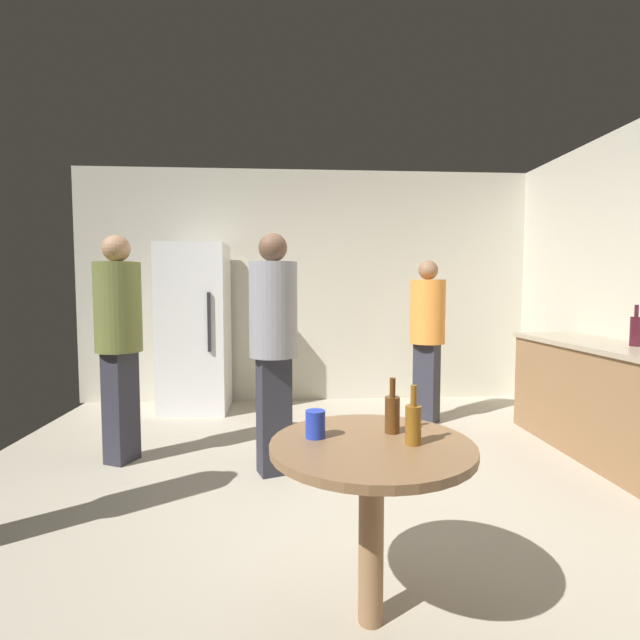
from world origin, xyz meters
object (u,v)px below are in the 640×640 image
Objects in this scene: plastic_cup_blue at (315,424)px; beer_bottle_brown at (392,413)px; refrigerator at (195,328)px; person_in_orange_shirt at (427,329)px; foreground_table at (372,468)px; beer_bottle_amber at (413,423)px; wine_bottle_on_counter at (636,330)px; person_in_gray_shirt at (273,334)px; person_in_olive_shirt at (119,330)px.

beer_bottle_brown is at bearing 7.43° from plastic_cup_blue.
refrigerator reaches higher than person_in_orange_shirt.
foreground_table is 0.25m from beer_bottle_amber.
beer_bottle_amber is (-2.10, -1.57, -0.20)m from wine_bottle_on_counter.
beer_bottle_brown reaches higher than foreground_table.
person_in_gray_shirt is 1.07× the size of person_in_orange_shirt.
plastic_cup_blue is (-0.22, 0.07, 0.16)m from foreground_table.
person_in_orange_shirt is (2.65, 0.88, -0.08)m from person_in_olive_shirt.
person_in_gray_shirt is 1.89m from person_in_orange_shirt.
beer_bottle_brown is (-2.15, -1.42, -0.20)m from wine_bottle_on_counter.
person_in_olive_shirt is (-1.61, 1.84, 0.38)m from foreground_table.
person_in_gray_shirt is (-0.54, 1.42, 0.19)m from beer_bottle_brown.
beer_bottle_brown is at bearing 1.15° from person_in_gray_shirt.
foreground_table is 0.28m from plastic_cup_blue.
beer_bottle_amber is 1.00× the size of beer_bottle_brown.
refrigerator is at bearing 109.06° from plastic_cup_blue.
person_in_gray_shirt is (0.91, -1.79, 0.11)m from refrigerator.
person_in_gray_shirt is (-0.59, 1.57, 0.19)m from beer_bottle_amber.
foreground_table is 1.64m from person_in_gray_shirt.
refrigerator reaches higher than foreground_table.
beer_bottle_brown is 2.77m from person_in_orange_shirt.
beer_bottle_amber is 2.58m from person_in_olive_shirt.
foreground_table is 3.48× the size of beer_bottle_brown.
beer_bottle_amber is at bearing -15.79° from plastic_cup_blue.
person_in_gray_shirt is (-2.69, 0.00, -0.01)m from wine_bottle_on_counter.
person_in_olive_shirt is (-0.27, -1.49, 0.11)m from refrigerator.
person_in_gray_shirt is 0.99× the size of person_in_olive_shirt.
person_in_olive_shirt is 2.79m from person_in_orange_shirt.
beer_bottle_amber is at bearing -12.20° from foreground_table.
wine_bottle_on_counter is 0.19× the size of person_in_orange_shirt.
person_in_gray_shirt reaches higher than beer_bottle_brown.
person_in_olive_shirt is at bearing -30.38° from person_in_orange_shirt.
foreground_table is (-2.26, -1.53, -0.39)m from wine_bottle_on_counter.
refrigerator is at bearing 114.25° from beer_bottle_brown.
beer_bottle_brown is 0.13× the size of person_in_olive_shirt.
wine_bottle_on_counter is at bearing 87.04° from person_in_orange_shirt.
person_in_olive_shirt is at bearing 133.36° from beer_bottle_amber.
wine_bottle_on_counter is (3.60, -1.79, 0.12)m from refrigerator.
wine_bottle_on_counter reaches higher than foreground_table.
refrigerator reaches higher than wine_bottle_on_counter.
wine_bottle_on_counter is at bearing 36.63° from beer_bottle_amber.
foreground_table is 7.27× the size of plastic_cup_blue.
beer_bottle_amber is at bearing 0.92° from person_in_gray_shirt.
beer_bottle_amber is at bearing -66.00° from refrigerator.
refrigerator is at bearing 114.00° from beer_bottle_amber.
wine_bottle_on_counter is 2.82× the size of plastic_cup_blue.
beer_bottle_amber reaches higher than plastic_cup_blue.
beer_bottle_brown is (0.11, 0.11, 0.19)m from foreground_table.
beer_bottle_brown is 1.53m from person_in_gray_shirt.
plastic_cup_blue is 0.07× the size of person_in_orange_shirt.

